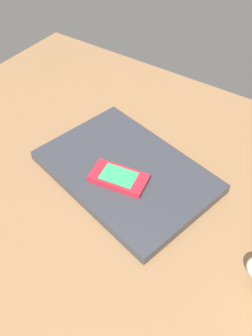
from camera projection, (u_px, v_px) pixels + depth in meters
desk_surface at (151, 198)px, 70.30cm from camera, size 120.00×80.00×3.00cm
laptop_closed at (126, 171)px, 71.74cm from camera, size 37.87×30.03×2.02cm
cell_phone_on_laptop at (119, 178)px, 68.38cm from camera, size 11.57×7.35×1.29cm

